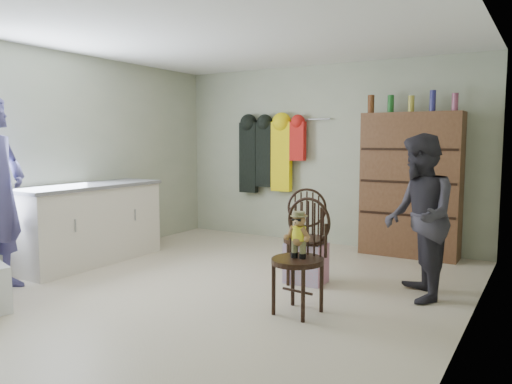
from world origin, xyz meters
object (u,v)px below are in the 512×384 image
Objects in this scene: chair_front at (301,247)px; dresser at (411,185)px; chair_far at (305,232)px; counter at (89,223)px.

chair_front is 0.48× the size of dresser.
chair_far is at bearing 118.99° from chair_front.
chair_front is 0.95m from chair_far.
chair_front reaches higher than counter.
dresser is at bearing 89.91° from chair_front.
dresser reaches higher than counter.
chair_front reaches higher than chair_far.
chair_far is 1.86m from dresser.
dresser is at bearing 35.69° from counter.
counter is at bearing -144.31° from dresser.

